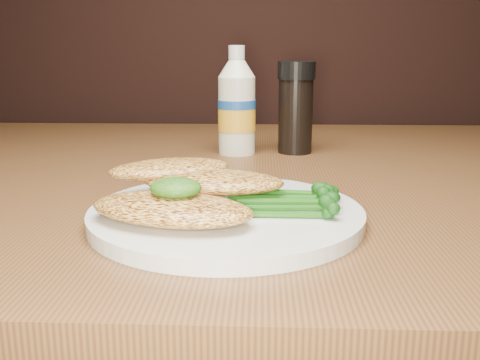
{
  "coord_description": "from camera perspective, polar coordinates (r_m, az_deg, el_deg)",
  "views": [
    {
      "loc": [
        0.01,
        0.37,
        0.9
      ],
      "look_at": [
        -0.01,
        0.83,
        0.79
      ],
      "focal_mm": 41.25,
      "sensor_mm": 36.0,
      "label": 1
    }
  ],
  "objects": [
    {
      "name": "chicken_front",
      "position": [
        0.45,
        -7.09,
        -2.98
      ],
      "size": [
        0.15,
        0.11,
        0.02
      ],
      "primitive_type": "ellipsoid",
      "rotation": [
        0.0,
        0.0,
        -0.26
      ],
      "color": "#F0B34C",
      "rests_on": "plate"
    },
    {
      "name": "pesto_front",
      "position": [
        0.45,
        -6.68,
        -0.8
      ],
      "size": [
        0.05,
        0.05,
        0.02
      ],
      "primitive_type": "ellipsoid",
      "rotation": [
        0.0,
        0.0,
        -0.32
      ],
      "color": "#083609",
      "rests_on": "chicken_front"
    },
    {
      "name": "chicken_back",
      "position": [
        0.53,
        -7.27,
        1.15
      ],
      "size": [
        0.13,
        0.1,
        0.02
      ],
      "primitive_type": "ellipsoid",
      "rotation": [
        0.0,
        0.0,
        0.38
      ],
      "color": "#F0B34C",
      "rests_on": "plate"
    },
    {
      "name": "broccolini_bundle",
      "position": [
        0.49,
        4.0,
        -1.88
      ],
      "size": [
        0.13,
        0.1,
        0.02
      ],
      "primitive_type": null,
      "rotation": [
        0.0,
        0.0,
        0.17
      ],
      "color": "#1D5713",
      "rests_on": "plate"
    },
    {
      "name": "pepper_grinder",
      "position": [
        0.8,
        5.78,
        7.44
      ],
      "size": [
        0.06,
        0.06,
        0.13
      ],
      "primitive_type": null,
      "rotation": [
        0.0,
        0.0,
        0.21
      ],
      "color": "black",
      "rests_on": "dining_table"
    },
    {
      "name": "plate",
      "position": [
        0.49,
        -1.43,
        -3.63
      ],
      "size": [
        0.24,
        0.24,
        0.01
      ],
      "primitive_type": "cylinder",
      "color": "silver",
      "rests_on": "dining_table"
    },
    {
      "name": "chicken_mid",
      "position": [
        0.5,
        -2.77,
        -0.2
      ],
      "size": [
        0.13,
        0.07,
        0.02
      ],
      "primitive_type": "ellipsoid",
      "rotation": [
        0.0,
        0.0,
        -0.08
      ],
      "color": "#F0B34C",
      "rests_on": "plate"
    },
    {
      "name": "mayo_bottle",
      "position": [
        0.79,
        -0.34,
        8.22
      ],
      "size": [
        0.07,
        0.07,
        0.15
      ],
      "primitive_type": null,
      "rotation": [
        0.0,
        0.0,
        -0.36
      ],
      "color": "#EDEBC9",
      "rests_on": "dining_table"
    }
  ]
}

